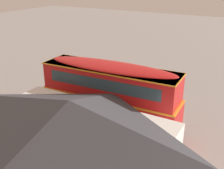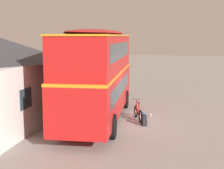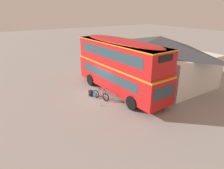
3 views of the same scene
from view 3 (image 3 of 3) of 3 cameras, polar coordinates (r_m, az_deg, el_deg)
name	(u,v)px [view 3 (image 3 of 3)]	position (r m, az deg, el deg)	size (l,w,h in m)	color
ground_plane	(103,93)	(17.44, -2.62, -2.63)	(120.00, 120.00, 0.00)	gray
double_decker_bus	(120,64)	(16.76, 2.29, 5.98)	(10.04, 3.00, 4.79)	black
touring_bicycle	(100,95)	(16.23, -3.52, -3.10)	(1.68, 0.81, 1.06)	black
backpack_on_ground	(91,93)	(16.90, -6.24, -2.44)	(0.38, 0.33, 0.58)	black
water_bottle_clear_plastic	(100,104)	(15.33, -3.54, -5.80)	(0.07, 0.07, 0.21)	silver
pub_building	(159,58)	(20.99, 13.49, 7.63)	(10.73, 6.53, 4.52)	silver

